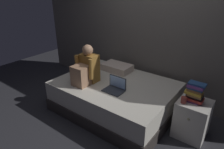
# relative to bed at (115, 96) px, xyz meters

# --- Properties ---
(ground_plane) EXTENTS (8.00, 8.00, 0.00)m
(ground_plane) POSITION_rel_bed_xyz_m (0.20, -0.30, -0.27)
(ground_plane) COLOR #2D2D33
(wall_back) EXTENTS (5.60, 0.10, 2.70)m
(wall_back) POSITION_rel_bed_xyz_m (0.20, 0.90, 1.08)
(wall_back) COLOR #605B56
(wall_back) RESTS_ON ground_plane
(bed) EXTENTS (2.00, 1.50, 0.54)m
(bed) POSITION_rel_bed_xyz_m (0.00, 0.00, 0.00)
(bed) COLOR #332D2B
(bed) RESTS_ON ground_plane
(nightstand) EXTENTS (0.44, 0.46, 0.58)m
(nightstand) POSITION_rel_bed_xyz_m (1.30, 0.13, 0.02)
(nightstand) COLOR beige
(nightstand) RESTS_ON ground_plane
(person_sitting) EXTENTS (0.39, 0.44, 0.66)m
(person_sitting) POSITION_rel_bed_xyz_m (-0.41, -0.28, 0.52)
(person_sitting) COLOR olive
(person_sitting) RESTS_ON bed
(laptop) EXTENTS (0.32, 0.23, 0.22)m
(laptop) POSITION_rel_bed_xyz_m (0.15, -0.22, 0.33)
(laptop) COLOR #333842
(laptop) RESTS_ON bed
(pillow) EXTENTS (0.56, 0.36, 0.13)m
(pillow) POSITION_rel_bed_xyz_m (-0.29, 0.45, 0.34)
(pillow) COLOR beige
(pillow) RESTS_ON bed
(book_stack) EXTENTS (0.25, 0.17, 0.29)m
(book_stack) POSITION_rel_bed_xyz_m (1.27, 0.13, 0.46)
(book_stack) COLOR #703D84
(book_stack) RESTS_ON nightstand
(mug) EXTENTS (0.08, 0.08, 0.09)m
(mug) POSITION_rel_bed_xyz_m (1.17, 0.01, 0.36)
(mug) COLOR #933833
(mug) RESTS_ON nightstand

